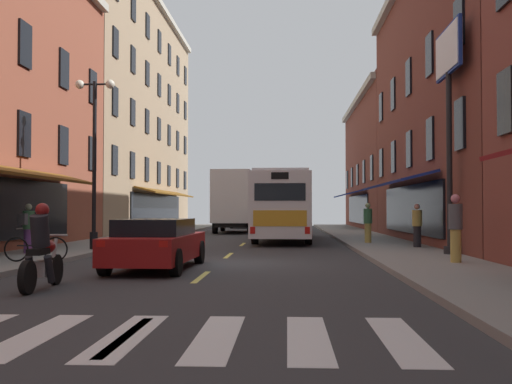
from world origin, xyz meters
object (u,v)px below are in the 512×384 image
Objects in this scene: pedestrian_mid at (417,225)px; street_lamp_twin at (94,156)px; billboard_sign at (449,81)px; sedan_mid at (157,243)px; box_truck at (235,202)px; pedestrian_rear at (368,222)px; bicycle_near at (36,248)px; pedestrian_far at (456,227)px; motorcycle_rider at (42,253)px; pedestrian_near at (28,227)px; transit_bus at (284,206)px; sedan_near at (244,219)px.

pedestrian_mid is 12.01m from street_lamp_twin.
sedan_mid is at bearing -155.30° from billboard_sign.
box_truck reaches higher than pedestrian_rear.
pedestrian_far is (11.16, 0.33, 0.57)m from bicycle_near.
motorcycle_rider is at bearing -66.14° from bicycle_near.
sedan_mid is 11.03m from pedestrian_mid.
pedestrian_far is 12.47m from street_lamp_twin.
bicycle_near is at bearing 102.06° from pedestrian_far.
sedan_mid is at bearing -17.44° from pedestrian_near.
pedestrian_near is (-8.10, -11.40, -0.73)m from transit_bus.
motorcycle_rider is 1.21× the size of bicycle_near.
street_lamp_twin reaches higher than sedan_near.
transit_bus is 9.09m from pedestrian_mid.
box_truck is 24.51m from bicycle_near.
pedestrian_far is at bearing 117.45° from pedestrian_mid.
sedan_mid is at bearing -89.61° from sedan_near.
sedan_mid is 7.18m from street_lamp_twin.
transit_bus is 15.94m from bicycle_near.
box_truck is 19.41m from street_lamp_twin.
transit_bus is at bearing 73.14° from pedestrian_near.
box_truck is 10.67m from sedan_near.
box_truck is 1.53× the size of sedan_mid.
billboard_sign is 5.81m from pedestrian_mid.
sedan_near is (-8.69, 31.43, -4.87)m from billboard_sign.
motorcycle_rider is 0.35× the size of street_lamp_twin.
pedestrian_far is (-0.66, -3.07, -4.51)m from billboard_sign.
sedan_mid is 3.40m from bicycle_near.
pedestrian_mid is 0.96× the size of pedestrian_rear.
pedestrian_rear is (-1.05, 9.57, -0.08)m from pedestrian_far.
transit_bus reaches higher than sedan_mid.
bicycle_near is at bearing -44.71° from pedestrian_near.
sedan_near is at bearing 83.83° from street_lamp_twin.
sedan_mid is at bearing 72.91° from pedestrian_mid.
sedan_mid is (-3.18, -14.97, -1.03)m from transit_bus.
street_lamp_twin is (-0.09, 5.18, 2.94)m from bicycle_near.
box_truck is 24.77m from sedan_mid.
street_lamp_twin reaches higher than pedestrian_rear.
billboard_sign is 14.14m from pedestrian_near.
sedan_near is 32.09m from pedestrian_near.
sedan_near is at bearing 88.40° from motorcycle_rider.
pedestrian_near reaches higher than motorcycle_rider.
street_lamp_twin is at bearing -125.47° from transit_bus.
pedestrian_mid is at bearing 30.98° from bicycle_near.
bicycle_near is 11.18m from pedestrian_far.
sedan_mid is at bearing 106.32° from pedestrian_far.
pedestrian_mid is (11.53, 6.93, 0.46)m from bicycle_near.
billboard_sign reaches higher than bicycle_near.
billboard_sign reaches higher than street_lamp_twin.
sedan_mid is (-8.45, -3.89, -4.90)m from billboard_sign.
billboard_sign reaches higher than pedestrian_far.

